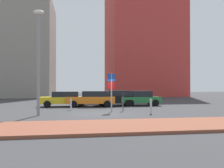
% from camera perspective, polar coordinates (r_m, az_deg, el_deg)
% --- Properties ---
extents(ground_plane, '(120.00, 120.00, 0.00)m').
position_cam_1_polar(ground_plane, '(16.83, -2.76, -7.26)').
color(ground_plane, '#38383A').
extents(sidewalk_brick, '(40.00, 3.72, 0.14)m').
position_cam_1_polar(sidewalk_brick, '(11.22, 0.38, -10.28)').
color(sidewalk_brick, brown).
rests_on(sidewalk_brick, ground).
extents(parked_car_yellow, '(4.62, 2.09, 1.45)m').
position_cam_1_polar(parked_car_yellow, '(23.13, -11.49, -3.50)').
color(parked_car_yellow, gold).
rests_on(parked_car_yellow, ground).
extents(parked_car_orange, '(4.70, 2.24, 1.50)m').
position_cam_1_polar(parked_car_orange, '(22.67, -4.94, -3.53)').
color(parked_car_orange, orange).
rests_on(parked_car_orange, ground).
extents(parked_car_black, '(4.08, 1.99, 1.54)m').
position_cam_1_polar(parked_car_black, '(23.54, 1.05, -3.37)').
color(parked_car_black, black).
rests_on(parked_car_black, ground).
extents(parked_car_green, '(4.12, 2.11, 1.49)m').
position_cam_1_polar(parked_car_green, '(24.01, 6.82, -3.42)').
color(parked_car_green, '#237238').
rests_on(parked_car_green, ground).
extents(parking_sign_post, '(0.60, 0.10, 2.94)m').
position_cam_1_polar(parking_sign_post, '(17.83, -0.13, -0.92)').
color(parking_sign_post, gray).
rests_on(parking_sign_post, ground).
extents(parking_meter, '(0.18, 0.14, 1.45)m').
position_cam_1_polar(parking_meter, '(18.58, 2.71, -3.73)').
color(parking_meter, '#4C4C51').
rests_on(parking_meter, ground).
extents(street_lamp, '(0.70, 0.36, 7.09)m').
position_cam_1_polar(street_lamp, '(16.52, -17.49, 7.13)').
color(street_lamp, gray).
rests_on(street_lamp, ground).
extents(traffic_bollard_near, '(0.13, 0.13, 0.95)m').
position_cam_1_polar(traffic_bollard_near, '(19.53, -9.99, -4.92)').
color(traffic_bollard_near, '#B7B7BC').
rests_on(traffic_bollard_near, ground).
extents(traffic_bollard_mid, '(0.15, 0.15, 1.07)m').
position_cam_1_polar(traffic_bollard_mid, '(16.91, 9.47, -5.40)').
color(traffic_bollard_mid, '#B7B7BC').
rests_on(traffic_bollard_mid, ground).
extents(building_colorful_midrise, '(14.16, 14.57, 22.39)m').
position_cam_1_polar(building_colorful_midrise, '(50.51, 7.35, 9.98)').
color(building_colorful_midrise, '#BF3833').
rests_on(building_colorful_midrise, ground).
extents(building_under_construction, '(10.39, 12.69, 17.62)m').
position_cam_1_polar(building_under_construction, '(47.12, -20.50, 7.84)').
color(building_under_construction, gray).
rests_on(building_under_construction, ground).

